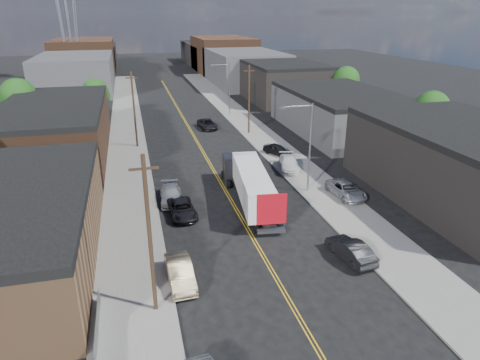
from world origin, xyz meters
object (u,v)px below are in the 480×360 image
car_left_b (180,273)px  car_right_lot_b (289,163)px  car_right_lot_a (346,190)px  car_right_lot_c (277,149)px  car_left_c (182,209)px  car_ahead_truck (207,124)px  car_right_oncoming (351,250)px  semi_truck (248,181)px  car_left_d (171,195)px

car_left_b → car_right_lot_b: car_right_lot_b is taller
car_right_lot_a → car_right_lot_c: 14.41m
car_left_b → car_left_c: car_left_b is taller
car_left_b → car_left_c: 10.20m
car_left_b → car_ahead_truck: car_left_b is taller
car_right_oncoming → car_right_lot_b: size_ratio=0.91×
semi_truck → car_left_b: 14.08m
car_right_lot_b → car_ahead_truck: size_ratio=0.98×
car_right_lot_a → car_right_lot_c: car_right_lot_a is taller
car_right_oncoming → car_left_b: bearing=-8.4°
car_right_lot_a → car_ahead_truck: size_ratio=0.98×
car_right_lot_a → car_right_lot_b: 9.11m
car_right_lot_b → car_ahead_truck: bearing=118.1°
car_right_oncoming → car_right_lot_c: bearing=-104.4°
semi_truck → car_right_lot_a: bearing=-1.6°
car_left_b → car_right_oncoming: car_left_b is taller
car_left_b → car_right_lot_b: size_ratio=0.93×
car_right_lot_a → car_right_lot_b: bearing=102.9°
car_left_d → car_right_lot_a: bearing=-8.1°
car_right_lot_b → car_left_c: bearing=-133.6°
car_right_lot_c → car_ahead_truck: car_right_lot_c is taller
car_right_lot_c → car_left_b: bearing=-150.8°
car_left_b → car_right_lot_b: 23.93m
car_right_lot_b → car_right_lot_a: bearing=-60.0°
car_left_c → car_right_lot_b: size_ratio=0.96×
car_right_oncoming → car_ahead_truck: size_ratio=0.90×
car_left_c → car_right_oncoming: size_ratio=1.05×
car_left_d → car_right_lot_c: car_right_lot_c is taller
car_right_lot_b → car_right_lot_c: 5.56m
car_right_lot_a → car_ahead_truck: (-8.28, 29.82, -0.14)m
car_left_d → car_ahead_truck: bearing=75.8°
car_right_oncoming → car_right_lot_b: (2.29, 18.97, 0.13)m
car_left_c → car_right_lot_c: car_right_lot_c is taller
car_ahead_truck → car_left_b: bearing=-107.2°
semi_truck → car_right_lot_b: size_ratio=2.89×
car_right_lot_a → car_left_d: bearing=164.6°
car_right_oncoming → car_right_lot_b: bearing=-104.7°
semi_truck → car_left_c: (-6.50, -1.47, -1.45)m
semi_truck → car_right_oncoming: bearing=-61.7°
car_left_b → car_left_c: (1.40, 10.10, -0.10)m
semi_truck → car_right_lot_a: size_ratio=2.89×
car_left_c → car_right_lot_b: 15.96m
car_ahead_truck → car_left_c: bearing=-108.8°
car_ahead_truck → car_right_lot_b: bearing=-79.4°
car_left_b → car_right_oncoming: bearing=-2.7°
car_right_lot_c → car_right_lot_a: bearing=-110.2°
car_left_d → car_right_lot_a: (16.65, -3.36, 0.13)m
car_left_c → car_left_b: bearing=-101.2°
car_left_c → car_right_lot_c: 19.89m
semi_truck → car_left_d: (-7.15, 1.92, -1.40)m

